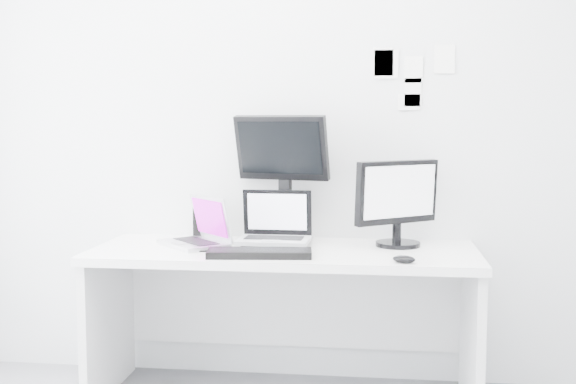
% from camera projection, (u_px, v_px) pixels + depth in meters
% --- Properties ---
extents(back_wall, '(3.60, 0.00, 3.60)m').
position_uv_depth(back_wall, '(293.00, 116.00, 3.74)').
color(back_wall, silver).
rests_on(back_wall, ground).
extents(desk, '(1.80, 0.70, 0.73)m').
position_uv_depth(desk, '(284.00, 325.00, 3.49)').
color(desk, white).
rests_on(desk, ground).
extents(macbook, '(0.41, 0.42, 0.25)m').
position_uv_depth(macbook, '(193.00, 220.00, 3.51)').
color(macbook, silver).
rests_on(macbook, desk).
extents(speaker, '(0.10, 0.10, 0.16)m').
position_uv_depth(speaker, '(203.00, 223.00, 3.73)').
color(speaker, black).
rests_on(speaker, desk).
extents(dell_laptop, '(0.34, 0.27, 0.28)m').
position_uv_depth(dell_laptop, '(274.00, 219.00, 3.45)').
color(dell_laptop, '#AAACB1').
rests_on(dell_laptop, desk).
extents(rear_monitor, '(0.50, 0.28, 0.64)m').
position_uv_depth(rear_monitor, '(283.00, 177.00, 3.66)').
color(rear_monitor, black).
rests_on(rear_monitor, desk).
extents(samsung_monitor, '(0.50, 0.46, 0.43)m').
position_uv_depth(samsung_monitor, '(398.00, 202.00, 3.50)').
color(samsung_monitor, black).
rests_on(samsung_monitor, desk).
extents(keyboard, '(0.47, 0.21, 0.03)m').
position_uv_depth(keyboard, '(260.00, 253.00, 3.25)').
color(keyboard, black).
rests_on(keyboard, desk).
extents(mouse, '(0.11, 0.09, 0.03)m').
position_uv_depth(mouse, '(404.00, 259.00, 3.11)').
color(mouse, black).
rests_on(mouse, desk).
extents(wall_note_0, '(0.10, 0.00, 0.14)m').
position_uv_depth(wall_note_0, '(383.00, 62.00, 3.65)').
color(wall_note_0, white).
rests_on(wall_note_0, back_wall).
extents(wall_note_1, '(0.09, 0.00, 0.13)m').
position_uv_depth(wall_note_1, '(414.00, 70.00, 3.63)').
color(wall_note_1, white).
rests_on(wall_note_1, back_wall).
extents(wall_note_2, '(0.10, 0.00, 0.14)m').
position_uv_depth(wall_note_2, '(445.00, 59.00, 3.61)').
color(wall_note_2, white).
rests_on(wall_note_2, back_wall).
extents(wall_note_3, '(0.11, 0.00, 0.08)m').
position_uv_depth(wall_note_3, '(409.00, 102.00, 3.65)').
color(wall_note_3, white).
rests_on(wall_note_3, back_wall).
extents(wall_note_4, '(0.12, 0.00, 0.14)m').
position_uv_depth(wall_note_4, '(386.00, 64.00, 3.65)').
color(wall_note_4, white).
rests_on(wall_note_4, back_wall).
extents(wall_note_5, '(0.08, 0.00, 0.14)m').
position_uv_depth(wall_note_5, '(413.00, 92.00, 3.64)').
color(wall_note_5, white).
rests_on(wall_note_5, back_wall).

